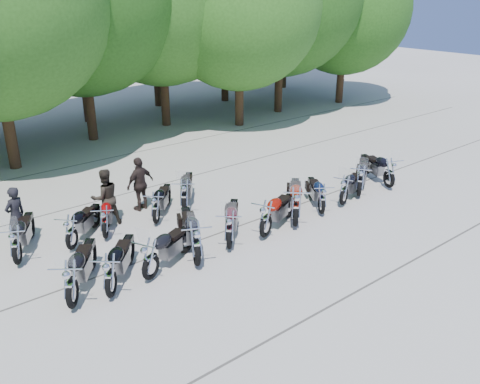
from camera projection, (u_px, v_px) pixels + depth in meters
ground at (274, 244)px, 14.21m from camera, size 90.00×90.00×0.00m
tree_6 at (239, 6)px, 24.21m from camera, size 8.00×8.00×9.82m
tree_8 at (346, 9)px, 29.46m from camera, size 7.53×7.53×9.25m
tree_12 at (76, 7)px, 24.93m from camera, size 7.88×7.88×9.67m
tree_14 at (224, 2)px, 29.82m from camera, size 8.02×8.02×9.84m
motorcycle_0 at (71, 283)px, 11.11m from camera, size 2.00×2.34×1.35m
motorcycle_1 at (110, 274)px, 11.51m from camera, size 2.01×2.13×1.27m
motorcycle_2 at (150, 258)px, 12.21m from camera, size 2.33×1.56×1.27m
motorcycle_3 at (196, 242)px, 12.79m from camera, size 1.77×2.58×1.41m
motorcycle_4 at (229, 229)px, 13.65m from camera, size 2.05×2.14×1.29m
motorcycle_5 at (266, 218)px, 14.27m from camera, size 2.41×1.53×1.31m
motorcycle_6 at (296, 206)px, 14.90m from camera, size 2.31×2.34×1.43m
motorcycle_7 at (322, 198)px, 15.78m from camera, size 1.68×2.05×1.16m
motorcycle_8 at (344, 189)px, 16.43m from camera, size 2.19×1.34×1.19m
motorcycle_9 at (360, 180)px, 17.08m from camera, size 2.27×1.83×1.28m
motorcycle_10 at (390, 172)px, 17.81m from camera, size 1.51×2.36×1.28m
motorcycle_11 at (16, 244)px, 12.88m from camera, size 1.65×2.26×1.25m
motorcycle_12 at (71, 231)px, 13.64m from camera, size 1.96×1.86×1.17m
motorcycle_13 at (104, 221)px, 14.25m from camera, size 1.60×2.06×1.15m
motorcycle_14 at (156, 207)px, 15.14m from camera, size 1.90×1.95×1.18m
motorcycle_15 at (184, 196)px, 15.79m from camera, size 2.00×2.25×1.31m
rider_0 at (16, 216)px, 13.98m from camera, size 0.71×0.60×1.67m
rider_1 at (105, 197)px, 15.05m from camera, size 0.92×0.76×1.77m
rider_2 at (140, 184)px, 16.09m from camera, size 1.10×0.64×1.76m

